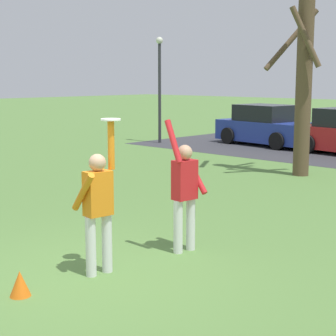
{
  "coord_description": "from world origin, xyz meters",
  "views": [
    {
      "loc": [
        5.72,
        -4.48,
        2.64
      ],
      "look_at": [
        0.11,
        1.42,
        1.32
      ],
      "focal_mm": 59.74,
      "sensor_mm": 36.0,
      "label": 1
    }
  ],
  "objects_px": {
    "person_catcher": "(98,203)",
    "frisbee_disc": "(111,119)",
    "lamppost_by_lot": "(160,79)",
    "parked_car_blue": "(267,127)",
    "field_cone_orange": "(20,284)",
    "bare_tree_tall": "(305,50)",
    "person_defender": "(185,189)"
  },
  "relations": [
    {
      "from": "person_defender",
      "to": "frisbee_disc",
      "type": "height_order",
      "value": "frisbee_disc"
    },
    {
      "from": "bare_tree_tall",
      "to": "lamppost_by_lot",
      "type": "height_order",
      "value": "bare_tree_tall"
    },
    {
      "from": "person_defender",
      "to": "bare_tree_tall",
      "type": "relative_size",
      "value": 0.31
    },
    {
      "from": "frisbee_disc",
      "to": "bare_tree_tall",
      "type": "xyz_separation_m",
      "value": [
        -2.09,
        8.58,
        1.29
      ]
    },
    {
      "from": "person_catcher",
      "to": "lamppost_by_lot",
      "type": "distance_m",
      "value": 15.67
    },
    {
      "from": "bare_tree_tall",
      "to": "field_cone_orange",
      "type": "xyz_separation_m",
      "value": [
        1.97,
        -9.98,
        -3.22
      ]
    },
    {
      "from": "parked_car_blue",
      "to": "frisbee_disc",
      "type": "bearing_deg",
      "value": -56.65
    },
    {
      "from": "person_catcher",
      "to": "field_cone_orange",
      "type": "relative_size",
      "value": 6.5
    },
    {
      "from": "person_defender",
      "to": "frisbee_disc",
      "type": "xyz_separation_m",
      "value": [
        -0.14,
        -1.32,
        1.11
      ]
    },
    {
      "from": "frisbee_disc",
      "to": "bare_tree_tall",
      "type": "relative_size",
      "value": 0.04
    },
    {
      "from": "parked_car_blue",
      "to": "field_cone_orange",
      "type": "height_order",
      "value": "parked_car_blue"
    },
    {
      "from": "person_catcher",
      "to": "frisbee_disc",
      "type": "bearing_deg",
      "value": -0.0
    },
    {
      "from": "person_catcher",
      "to": "parked_car_blue",
      "type": "bearing_deg",
      "value": 31.53
    },
    {
      "from": "frisbee_disc",
      "to": "person_catcher",
      "type": "bearing_deg",
      "value": -96.12
    },
    {
      "from": "parked_car_blue",
      "to": "bare_tree_tall",
      "type": "height_order",
      "value": "bare_tree_tall"
    },
    {
      "from": "frisbee_disc",
      "to": "parked_car_blue",
      "type": "xyz_separation_m",
      "value": [
        -6.72,
        13.87,
        -1.37
      ]
    },
    {
      "from": "person_catcher",
      "to": "lamppost_by_lot",
      "type": "height_order",
      "value": "lamppost_by_lot"
    },
    {
      "from": "field_cone_orange",
      "to": "bare_tree_tall",
      "type": "bearing_deg",
      "value": 101.17
    },
    {
      "from": "frisbee_disc",
      "to": "bare_tree_tall",
      "type": "height_order",
      "value": "bare_tree_tall"
    },
    {
      "from": "lamppost_by_lot",
      "to": "person_defender",
      "type": "bearing_deg",
      "value": -44.13
    },
    {
      "from": "frisbee_disc",
      "to": "person_defender",
      "type": "bearing_deg",
      "value": 83.88
    },
    {
      "from": "lamppost_by_lot",
      "to": "field_cone_orange",
      "type": "relative_size",
      "value": 13.31
    },
    {
      "from": "frisbee_disc",
      "to": "bare_tree_tall",
      "type": "distance_m",
      "value": 8.93
    },
    {
      "from": "person_defender",
      "to": "frisbee_disc",
      "type": "relative_size",
      "value": 7.67
    },
    {
      "from": "person_catcher",
      "to": "field_cone_orange",
      "type": "bearing_deg",
      "value": -178.32
    },
    {
      "from": "frisbee_disc",
      "to": "lamppost_by_lot",
      "type": "relative_size",
      "value": 0.06
    },
    {
      "from": "person_defender",
      "to": "field_cone_orange",
      "type": "bearing_deg",
      "value": 0.72
    },
    {
      "from": "lamppost_by_lot",
      "to": "field_cone_orange",
      "type": "height_order",
      "value": "lamppost_by_lot"
    },
    {
      "from": "person_catcher",
      "to": "parked_car_blue",
      "type": "relative_size",
      "value": 0.48
    },
    {
      "from": "person_catcher",
      "to": "field_cone_orange",
      "type": "distance_m",
      "value": 1.43
    },
    {
      "from": "frisbee_disc",
      "to": "field_cone_orange",
      "type": "height_order",
      "value": "frisbee_disc"
    },
    {
      "from": "person_catcher",
      "to": "lamppost_by_lot",
      "type": "bearing_deg",
      "value": 47.49
    }
  ]
}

